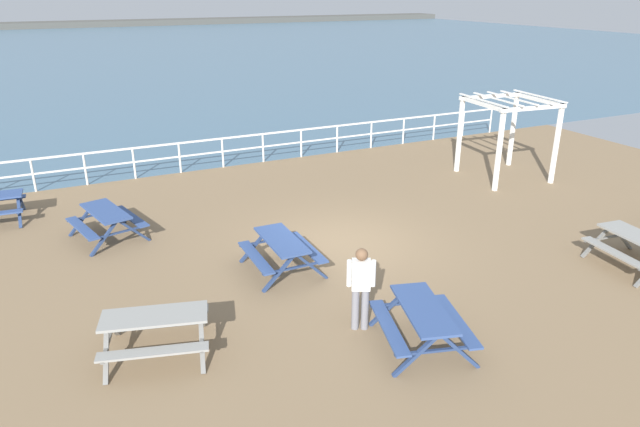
{
  "coord_description": "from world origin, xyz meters",
  "views": [
    {
      "loc": [
        -6.2,
        -11.56,
        6.0
      ],
      "look_at": [
        -0.49,
        0.3,
        0.8
      ],
      "focal_mm": 32.1,
      "sensor_mm": 36.0,
      "label": 1
    }
  ],
  "objects_px": {
    "picnic_table_near_right": "(638,244)",
    "lattice_pergola": "(509,119)",
    "picnic_table_near_left": "(155,325)",
    "visitor": "(361,284)",
    "picnic_table_mid_centre": "(423,317)",
    "picnic_table_seaward": "(282,247)",
    "picnic_table_far_right": "(106,217)"
  },
  "relations": [
    {
      "from": "picnic_table_near_right",
      "to": "lattice_pergola",
      "type": "height_order",
      "value": "lattice_pergola"
    },
    {
      "from": "picnic_table_near_left",
      "to": "visitor",
      "type": "xyz_separation_m",
      "value": [
        3.59,
        -0.85,
        0.36
      ]
    },
    {
      "from": "picnic_table_near_right",
      "to": "lattice_pergola",
      "type": "bearing_deg",
      "value": -10.81
    },
    {
      "from": "picnic_table_mid_centre",
      "to": "visitor",
      "type": "xyz_separation_m",
      "value": [
        -0.73,
        0.96,
        0.36
      ]
    },
    {
      "from": "picnic_table_near_left",
      "to": "visitor",
      "type": "distance_m",
      "value": 3.71
    },
    {
      "from": "picnic_table_mid_centre",
      "to": "picnic_table_seaward",
      "type": "xyz_separation_m",
      "value": [
        -1.14,
        3.83,
        0.0
      ]
    },
    {
      "from": "picnic_table_near_left",
      "to": "lattice_pergola",
      "type": "distance_m",
      "value": 13.66
    },
    {
      "from": "picnic_table_near_left",
      "to": "lattice_pergola",
      "type": "bearing_deg",
      "value": 37.55
    },
    {
      "from": "picnic_table_mid_centre",
      "to": "lattice_pergola",
      "type": "xyz_separation_m",
      "value": [
        8.24,
        7.0,
        1.41
      ]
    },
    {
      "from": "picnic_table_far_right",
      "to": "lattice_pergola",
      "type": "distance_m",
      "value": 12.81
    },
    {
      "from": "picnic_table_far_right",
      "to": "picnic_table_seaward",
      "type": "distance_m",
      "value": 4.9
    },
    {
      "from": "picnic_table_near_right",
      "to": "picnic_table_seaward",
      "type": "distance_m",
      "value": 8.1
    },
    {
      "from": "picnic_table_far_right",
      "to": "lattice_pergola",
      "type": "height_order",
      "value": "lattice_pergola"
    },
    {
      "from": "picnic_table_far_right",
      "to": "visitor",
      "type": "distance_m",
      "value": 7.47
    },
    {
      "from": "picnic_table_near_left",
      "to": "picnic_table_near_right",
      "type": "xyz_separation_m",
      "value": [
        10.55,
        -1.34,
        0.0
      ]
    },
    {
      "from": "picnic_table_mid_centre",
      "to": "lattice_pergola",
      "type": "height_order",
      "value": "lattice_pergola"
    },
    {
      "from": "picnic_table_mid_centre",
      "to": "picnic_table_far_right",
      "type": "distance_m",
      "value": 8.66
    },
    {
      "from": "picnic_table_near_right",
      "to": "visitor",
      "type": "relative_size",
      "value": 1.18
    },
    {
      "from": "picnic_table_far_right",
      "to": "visitor",
      "type": "relative_size",
      "value": 1.27
    },
    {
      "from": "picnic_table_far_right",
      "to": "picnic_table_seaward",
      "type": "xyz_separation_m",
      "value": [
        3.35,
        -3.58,
        0.0
      ]
    },
    {
      "from": "picnic_table_near_left",
      "to": "picnic_table_seaward",
      "type": "bearing_deg",
      "value": 47.48
    },
    {
      "from": "picnic_table_seaward",
      "to": "picnic_table_near_right",
      "type": "bearing_deg",
      "value": -113.93
    },
    {
      "from": "visitor",
      "to": "lattice_pergola",
      "type": "bearing_deg",
      "value": -29.46
    },
    {
      "from": "lattice_pergola",
      "to": "picnic_table_far_right",
      "type": "bearing_deg",
      "value": -176.23
    },
    {
      "from": "picnic_table_seaward",
      "to": "visitor",
      "type": "xyz_separation_m",
      "value": [
        0.41,
        -2.87,
        0.36
      ]
    },
    {
      "from": "picnic_table_mid_centre",
      "to": "lattice_pergola",
      "type": "relative_size",
      "value": 0.77
    },
    {
      "from": "picnic_table_near_right",
      "to": "picnic_table_far_right",
      "type": "distance_m",
      "value": 12.77
    },
    {
      "from": "picnic_table_near_right",
      "to": "picnic_table_mid_centre",
      "type": "bearing_deg",
      "value": 100.58
    },
    {
      "from": "lattice_pergola",
      "to": "picnic_table_mid_centre",
      "type": "bearing_deg",
      "value": -134.05
    },
    {
      "from": "picnic_table_mid_centre",
      "to": "picnic_table_near_left",
      "type": "bearing_deg",
      "value": 83.32
    },
    {
      "from": "picnic_table_near_right",
      "to": "picnic_table_seaward",
      "type": "height_order",
      "value": "same"
    },
    {
      "from": "picnic_table_seaward",
      "to": "picnic_table_far_right",
      "type": "bearing_deg",
      "value": 43.63
    }
  ]
}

